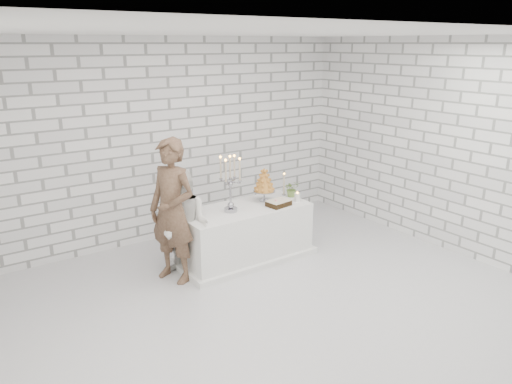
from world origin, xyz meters
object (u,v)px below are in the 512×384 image
cake_table (244,233)px  groom (172,211)px  bride (185,226)px  croquembouche (264,184)px  candelabra (230,184)px

cake_table → groom: (-1.07, -0.01, 0.54)m
bride → croquembouche: bearing=63.6°
candelabra → croquembouche: bearing=9.9°
candelabra → cake_table: bearing=6.6°
bride → candelabra: bearing=59.7°
groom → bride: groom is taller
candelabra → croquembouche: (0.63, 0.11, -0.14)m
groom → bride: size_ratio=1.30×
cake_table → croquembouche: (0.40, 0.08, 0.62)m
bride → croquembouche: size_ratio=2.89×
bride → croquembouche: 1.36m
groom → bride: (0.14, -0.04, -0.21)m
bride → groom: bearing=-138.9°
croquembouche → bride: bearing=-174.4°
cake_table → bride: size_ratio=1.28×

